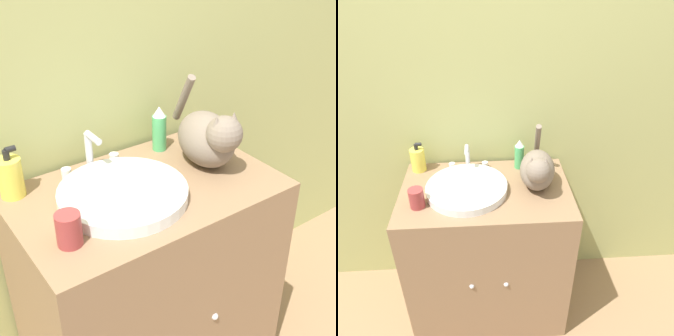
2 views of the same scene
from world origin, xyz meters
The scene contains 8 objects.
wall_back centered at (0.00, 0.57, 1.25)m, with size 6.00×0.05×2.50m.
vanity_cabinet centered at (0.00, 0.26, 0.43)m, with size 0.83×0.54×0.85m.
sink_basin centered at (-0.09, 0.25, 0.87)m, with size 0.39×0.39×0.04m.
faucet centered at (-0.09, 0.45, 0.91)m, with size 0.20×0.09×0.15m.
cat centered at (0.25, 0.26, 0.96)m, with size 0.20×0.38×0.28m.
soap_bottle centered at (-0.35, 0.46, 0.92)m, with size 0.07×0.07×0.16m.
spray_bottle centered at (0.18, 0.45, 0.93)m, with size 0.05×0.05×0.16m.
cup centered at (-0.31, 0.15, 0.90)m, with size 0.07×0.07×0.09m.
Camera 2 is at (0.01, -1.04, 1.79)m, focal length 35.00 mm.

